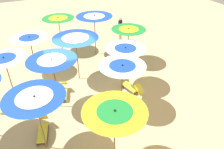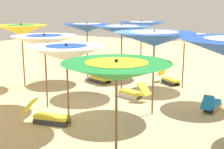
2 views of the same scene
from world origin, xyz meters
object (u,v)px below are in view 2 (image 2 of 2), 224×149
beach_umbrella_0 (141,25)px  lounger_4 (133,92)px  beach_umbrella_3 (185,39)px  beach_umbrella_5 (45,41)px  beach_umbrella_7 (154,39)px  beach_umbrella_2 (21,30)px  beach_umbrella_4 (122,30)px  lounger_2 (212,104)px  beach_umbrella_8 (67,53)px  beach_umbrella_1 (87,28)px  lounger_0 (169,79)px  lounger_1 (48,116)px  beach_umbrella_11 (116,71)px  lounger_3 (102,78)px

beach_umbrella_0 → lounger_4: (-1.24, 3.28, -2.09)m
lounger_4 → beach_umbrella_3: bearing=-99.1°
beach_umbrella_5 → beach_umbrella_7: bearing=-161.0°
beach_umbrella_2 → beach_umbrella_5: beach_umbrella_2 is taller
beach_umbrella_4 → lounger_2: (-3.29, 0.33, -2.10)m
beach_umbrella_7 → beach_umbrella_8: size_ratio=1.12×
beach_umbrella_0 → lounger_2: (-3.88, 3.27, -2.10)m
beach_umbrella_1 → lounger_2: bearing=166.8°
lounger_0 → beach_umbrella_4: bearing=-80.4°
lounger_1 → lounger_4: (-0.98, -3.24, 0.00)m
beach_umbrella_1 → beach_umbrella_5: size_ratio=1.07×
lounger_1 → lounger_2: size_ratio=1.06×
beach_umbrella_11 → lounger_0: bearing=-78.4°
beach_umbrella_1 → beach_umbrella_4: bearing=156.1°
beach_umbrella_3 → beach_umbrella_8: bearing=75.4°
lounger_2 → beach_umbrella_5: bearing=119.0°
beach_umbrella_11 → lounger_2: bearing=-100.7°
beach_umbrella_2 → lounger_3: (-2.30, -2.06, -2.02)m
beach_umbrella_4 → beach_umbrella_8: (-0.31, 3.48, -0.35)m
beach_umbrella_3 → lounger_3: (3.14, 0.91, -1.70)m
beach_umbrella_11 → lounger_1: 3.48m
beach_umbrella_0 → lounger_3: (0.85, 1.99, -2.08)m
beach_umbrella_11 → lounger_2: size_ratio=1.65×
beach_umbrella_4 → lounger_1: size_ratio=1.81×
beach_umbrella_3 → beach_umbrella_5: 5.32m
beach_umbrella_5 → beach_umbrella_7: 3.28m
beach_umbrella_0 → lounger_1: size_ratio=1.81×
beach_umbrella_5 → lounger_0: (-2.28, -4.78, -1.86)m
beach_umbrella_0 → beach_umbrella_1: bearing=52.3°
beach_umbrella_2 → beach_umbrella_3: (-5.44, -2.97, -0.32)m
lounger_0 → lounger_3: bearing=-118.3°
beach_umbrella_11 → lounger_0: 7.33m
beach_umbrella_0 → beach_umbrella_2: 5.13m
beach_umbrella_4 → lounger_2: bearing=174.3°
beach_umbrella_1 → beach_umbrella_7: bearing=148.5°
beach_umbrella_1 → beach_umbrella_2: 2.61m
beach_umbrella_4 → beach_umbrella_8: bearing=95.1°
lounger_4 → beach_umbrella_5: bearing=65.5°
beach_umbrella_7 → lounger_1: beach_umbrella_7 is taller
lounger_2 → lounger_0: bearing=44.6°
beach_umbrella_2 → beach_umbrella_11: beach_umbrella_2 is taller
beach_umbrella_2 → beach_umbrella_7: size_ratio=1.01×
beach_umbrella_2 → beach_umbrella_3: 6.20m
beach_umbrella_1 → beach_umbrella_7: beach_umbrella_1 is taller
beach_umbrella_0 → lounger_3: 3.00m
beach_umbrella_4 → lounger_1: bearing=84.8°
beach_umbrella_0 → beach_umbrella_11: 8.28m
beach_umbrella_0 → beach_umbrella_7: bearing=118.7°
lounger_3 → lounger_4: bearing=162.4°
beach_umbrella_4 → lounger_2: size_ratio=1.91×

